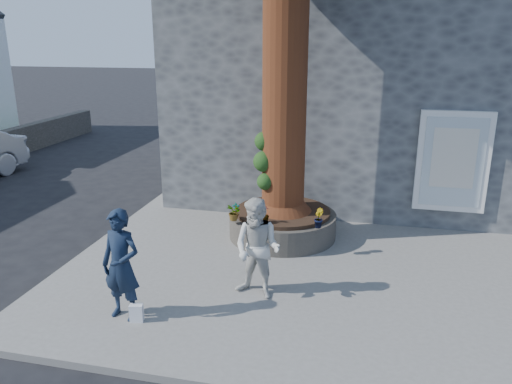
# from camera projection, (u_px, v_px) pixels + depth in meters

# --- Properties ---
(ground) EXTENTS (120.00, 120.00, 0.00)m
(ground) POSITION_uv_depth(u_px,v_px,m) (221.00, 278.00, 9.25)
(ground) COLOR black
(ground) RESTS_ON ground
(pavement) EXTENTS (9.00, 8.00, 0.12)m
(pavement) POSITION_uv_depth(u_px,v_px,m) (308.00, 260.00, 9.84)
(pavement) COLOR slate
(pavement) RESTS_ON ground
(yellow_line) EXTENTS (0.10, 30.00, 0.01)m
(yellow_line) POSITION_uv_depth(u_px,v_px,m) (100.00, 243.00, 10.83)
(yellow_line) COLOR yellow
(yellow_line) RESTS_ON ground
(stone_shop) EXTENTS (10.30, 8.30, 6.30)m
(stone_shop) POSITION_uv_depth(u_px,v_px,m) (373.00, 77.00, 14.46)
(stone_shop) COLOR #434547
(stone_shop) RESTS_ON ground
(planter) EXTENTS (2.30, 2.30, 0.60)m
(planter) POSITION_uv_depth(u_px,v_px,m) (282.00, 223.00, 10.81)
(planter) COLOR black
(planter) RESTS_ON pavement
(man) EXTENTS (0.69, 0.50, 1.75)m
(man) POSITION_uv_depth(u_px,v_px,m) (121.00, 265.00, 7.51)
(man) COLOR #131F34
(man) RESTS_ON pavement
(woman) EXTENTS (0.96, 0.83, 1.70)m
(woman) POSITION_uv_depth(u_px,v_px,m) (257.00, 249.00, 8.14)
(woman) COLOR beige
(woman) RESTS_ON pavement
(shopping_bag) EXTENTS (0.22, 0.16, 0.28)m
(shopping_bag) POSITION_uv_depth(u_px,v_px,m) (137.00, 313.00, 7.59)
(shopping_bag) COLOR white
(shopping_bag) RESTS_ON pavement
(plant_a) EXTENTS (0.20, 0.18, 0.32)m
(plant_a) POSITION_uv_depth(u_px,v_px,m) (236.00, 211.00, 10.20)
(plant_a) COLOR gray
(plant_a) RESTS_ON planter
(plant_b) EXTENTS (0.25, 0.26, 0.38)m
(plant_b) POSITION_uv_depth(u_px,v_px,m) (318.00, 218.00, 9.69)
(plant_b) COLOR gray
(plant_b) RESTS_ON planter
(plant_c) EXTENTS (0.24, 0.24, 0.37)m
(plant_c) POSITION_uv_depth(u_px,v_px,m) (264.00, 214.00, 9.92)
(plant_c) COLOR gray
(plant_c) RESTS_ON planter
(plant_d) EXTENTS (0.41, 0.41, 0.34)m
(plant_d) POSITION_uv_depth(u_px,v_px,m) (234.00, 212.00, 10.06)
(plant_d) COLOR gray
(plant_d) RESTS_ON planter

